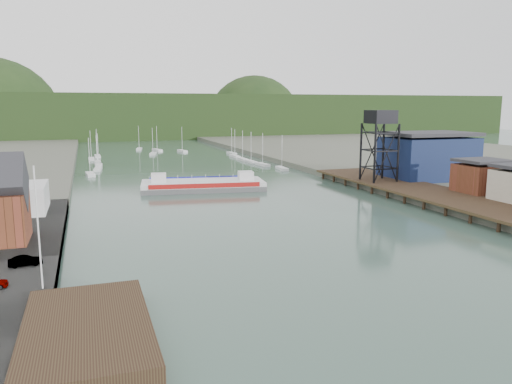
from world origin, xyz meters
TOP-DOWN VIEW (x-y plane):
  - ground at (0.00, 0.00)m, footprint 600.00×600.00m
  - east_land at (92.00, 80.00)m, footprint 120.00×400.00m
  - west_stage at (-29.00, 0.00)m, footprint 10.00×18.00m
  - east_pier at (37.00, 45.00)m, footprint 14.00×70.00m
  - flagpole at (-33.00, 10.00)m, footprint 0.16×0.16m
  - lift_tower at (35.00, 58.00)m, footprint 6.50×6.50m
  - blue_shed at (50.00, 60.00)m, footprint 20.50×14.50m
  - marina_sailboats at (0.08, 138.46)m, footprint 57.71×92.65m
  - distant_hills at (-3.98, 301.35)m, footprint 500.00×120.00m
  - chain_ferry at (-3.15, 71.18)m, footprint 29.09×14.92m
  - car_west_b at (-35.32, 18.07)m, footprint 3.65×1.64m

SIDE VIEW (x-z plane):
  - ground at x=0.00m, z-range 0.00..0.00m
  - east_land at x=92.00m, z-range -1.60..1.60m
  - marina_sailboats at x=0.08m, z-range -0.10..0.80m
  - west_stage at x=-29.00m, z-range 0.00..1.80m
  - chain_ferry at x=-3.15m, z-range -0.85..3.15m
  - east_pier at x=37.00m, z-range 0.67..3.12m
  - car_west_b at x=-35.32m, z-range 1.60..2.76m
  - blue_shed at x=50.00m, z-range 1.41..12.71m
  - flagpole at x=-33.00m, z-range 1.60..13.60m
  - distant_hills at x=-3.98m, z-range -29.62..50.38m
  - lift_tower at x=35.00m, z-range 7.65..23.65m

